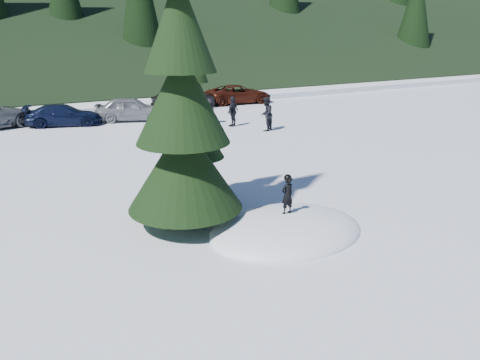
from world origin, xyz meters
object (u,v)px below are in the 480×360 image
spruce_tall (182,109)px  car_6 (238,94)px  spruce_short (196,140)px  adult_2 (209,111)px  car_5 (184,99)px  car_4 (131,109)px  adult_1 (233,111)px  child_skier (287,195)px  car_3 (64,115)px  adult_0 (266,114)px

spruce_tall → car_6: (12.93, 19.72, -2.62)m
spruce_short → adult_2: bearing=62.2°
spruce_short → car_5: spruce_short is taller
car_4 → car_6: car_4 is taller
car_4 → adult_2: bearing=-110.3°
spruce_short → adult_1: bearing=55.9°
child_skier → spruce_tall: bearing=-39.2°
spruce_tall → car_3: 17.34m
adult_0 → car_4: bearing=-85.3°
spruce_short → car_6: size_ratio=1.07×
spruce_short → car_4: (2.61, 15.26, -1.37)m
adult_1 → adult_0: bearing=84.8°
child_skier → car_6: size_ratio=0.21×
spruce_short → adult_0: size_ratio=2.88×
spruce_short → child_skier: bearing=-66.8°
child_skier → adult_0: (6.86, 11.67, -0.07)m
car_3 → car_4: bearing=-80.3°
adult_0 → car_5: size_ratio=0.41×
spruce_short → car_4: spruce_short is taller
car_5 → car_6: size_ratio=0.91×
adult_0 → car_5: adult_0 is taller
spruce_short → adult_0: 11.94m
spruce_tall → adult_2: bearing=61.3°
car_3 → spruce_tall: bearing=-162.6°
child_skier → adult_1: 14.89m
spruce_short → adult_2: spruce_short is taller
spruce_short → car_3: (-1.26, 15.73, -1.49)m
adult_1 → car_4: size_ratio=0.40×
adult_0 → car_6: bearing=-146.4°
adult_1 → car_6: adult_1 is taller
spruce_short → child_skier: 3.50m
spruce_short → child_skier: (1.31, -3.05, -1.10)m
spruce_tall → child_skier: bearing=-35.6°
adult_0 → spruce_short: bearing=11.3°
spruce_tall → car_5: spruce_tall is taller
spruce_tall → spruce_short: size_ratio=1.60×
spruce_tall → car_4: (3.61, 16.66, -2.58)m
car_6 → car_4: bearing=113.2°
adult_2 → car_6: 8.46m
car_3 → adult_0: bearing=-110.5°
adult_2 → car_4: bearing=-67.0°
car_3 → car_4: size_ratio=0.98×
adult_0 → adult_1: adult_0 is taller
car_3 → car_4: (3.87, -0.46, 0.12)m
adult_0 → adult_2: bearing=-96.5°
adult_0 → adult_2: size_ratio=1.24×
spruce_short → car_6: 21.91m
car_3 → spruce_short: bearing=-158.9°
adult_0 → car_5: bearing=-117.8°
adult_0 → adult_1: (-0.98, 2.01, -0.06)m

